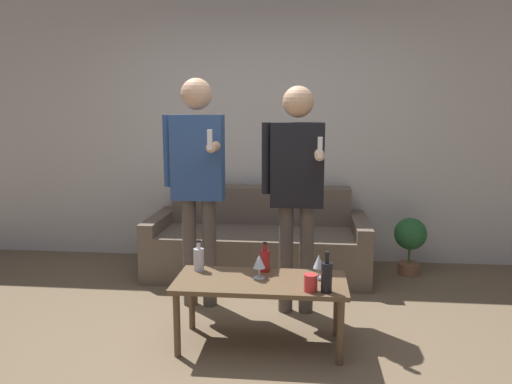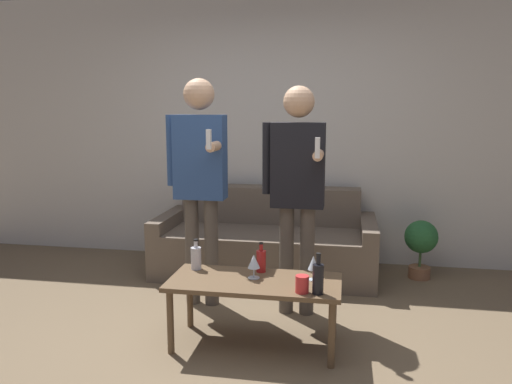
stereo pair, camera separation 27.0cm
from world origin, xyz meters
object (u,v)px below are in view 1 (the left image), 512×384
object	(u,v)px
bottle_orange	(199,259)
person_standing_left	(197,172)
person_standing_right	(296,180)
couch	(258,243)
coffee_table	(260,287)

from	to	relation	value
bottle_orange	person_standing_left	bearing A→B (deg)	102.60
bottle_orange	person_standing_right	world-z (taller)	person_standing_right
person_standing_left	couch	bearing A→B (deg)	66.22
person_standing_right	coffee_table	bearing A→B (deg)	-109.93
coffee_table	person_standing_left	size ratio (longest dim) A/B	0.63
couch	coffee_table	xyz separation A→B (m)	(0.16, -1.52, 0.11)
bottle_orange	couch	bearing A→B (deg)	78.55
couch	bottle_orange	size ratio (longest dim) A/B	9.54
couch	person_standing_left	bearing A→B (deg)	-113.78
bottle_orange	person_standing_right	bearing A→B (deg)	33.77
person_standing_left	person_standing_right	xyz separation A→B (m)	(0.76, -0.05, -0.04)
couch	person_standing_left	world-z (taller)	person_standing_left
bottle_orange	person_standing_left	distance (m)	0.74
coffee_table	person_standing_left	world-z (taller)	person_standing_left
coffee_table	person_standing_left	distance (m)	1.08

